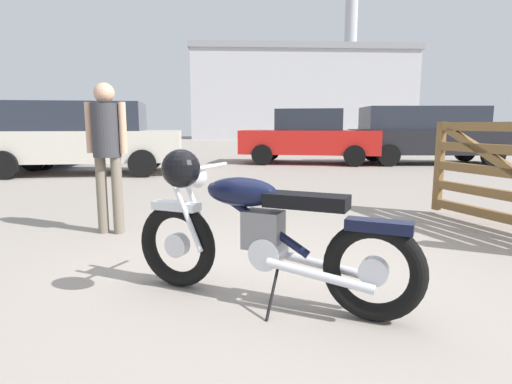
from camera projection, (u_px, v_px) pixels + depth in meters
The scene contains 8 objects.
ground_plane at pixel (275, 284), 3.27m from camera, with size 80.00×80.00×0.00m, color gray.
vintage_motorcycle at pixel (257, 233), 2.88m from camera, with size 1.96×0.93×1.07m.
bystander at pixel (107, 143), 4.66m from camera, with size 0.46×0.30×1.66m.
blue_hatchback_right at pixel (309, 137), 13.23m from camera, with size 4.42×2.43×1.67m.
white_estate_far at pixel (5, 135), 12.00m from camera, with size 4.05×2.14×1.78m.
pale_sedan_back at pixel (78, 136), 10.37m from camera, with size 4.91×2.49×1.74m.
red_hatchback_near at pixel (427, 133), 13.07m from camera, with size 4.71×2.00×1.74m.
industrial_building at pixel (299, 94), 38.76m from camera, with size 19.60×10.72×17.53m.
Camera 1 is at (-0.11, -3.12, 1.22)m, focal length 29.85 mm.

